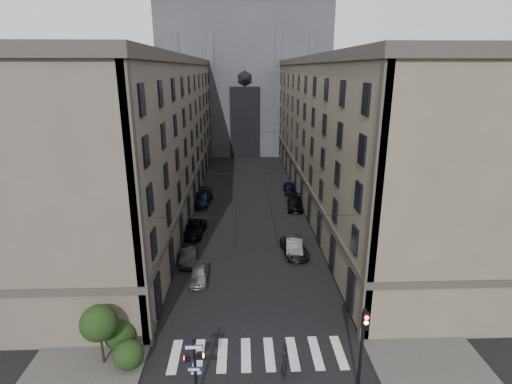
{
  "coord_description": "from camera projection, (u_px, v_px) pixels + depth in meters",
  "views": [
    {
      "loc": [
        -0.92,
        -16.18,
        17.46
      ],
      "look_at": [
        0.24,
        13.75,
        8.13
      ],
      "focal_mm": 28.0,
      "sensor_mm": 36.0,
      "label": 1
    }
  ],
  "objects": [
    {
      "name": "car_left_midfar",
      "position": [
        193.0,
        229.0,
        43.39
      ],
      "size": [
        2.76,
        5.19,
        1.39
      ],
      "primitive_type": "imported",
      "rotation": [
        0.0,
        0.0,
        -0.09
      ],
      "color": "black",
      "rests_on": "ground"
    },
    {
      "name": "building_right",
      "position": [
        349.0,
        132.0,
        52.73
      ],
      "size": [
        13.6,
        60.6,
        18.85
      ],
      "color": "brown",
      "rests_on": "ground"
    },
    {
      "name": "car_right_midnear",
      "position": [
        294.0,
        248.0,
        38.85
      ],
      "size": [
        2.59,
        4.98,
        1.34
      ],
      "primitive_type": "imported",
      "rotation": [
        0.0,
        0.0,
        0.08
      ],
      "color": "black",
      "rests_on": "ground"
    },
    {
      "name": "gothic_tower",
      "position": [
        244.0,
        66.0,
        86.89
      ],
      "size": [
        35.0,
        23.0,
        58.0
      ],
      "color": "#2D2D33",
      "rests_on": "ground"
    },
    {
      "name": "zebra_crossing",
      "position": [
        258.0,
        354.0,
        25.44
      ],
      "size": [
        11.0,
        3.2,
        0.01
      ],
      "primitive_type": "cube",
      "color": "beige",
      "rests_on": "ground"
    },
    {
      "name": "car_right_far",
      "position": [
        290.0,
        188.0,
        57.92
      ],
      "size": [
        1.9,
        4.45,
        1.5
      ],
      "primitive_type": "imported",
      "rotation": [
        0.0,
        0.0,
        -0.03
      ],
      "color": "black",
      "rests_on": "ground"
    },
    {
      "name": "shrub_cluster",
      "position": [
        117.0,
        334.0,
        24.58
      ],
      "size": [
        3.9,
        4.4,
        3.9
      ],
      "color": "black",
      "rests_on": "sidewalk_left"
    },
    {
      "name": "sidewalk_right",
      "position": [
        324.0,
        199.0,
        55.38
      ],
      "size": [
        7.0,
        80.0,
        0.15
      ],
      "primitive_type": "cube",
      "color": "#383533",
      "rests_on": "ground"
    },
    {
      "name": "pedestrian",
      "position": [
        285.0,
        364.0,
        23.31
      ],
      "size": [
        0.52,
        0.72,
        1.83
      ],
      "primitive_type": "imported",
      "rotation": [
        0.0,
        0.0,
        1.44
      ],
      "color": "black",
      "rests_on": "ground"
    },
    {
      "name": "car_right_midfar",
      "position": [
        295.0,
        203.0,
        51.58
      ],
      "size": [
        2.51,
        5.13,
        1.44
      ],
      "primitive_type": "imported",
      "rotation": [
        0.0,
        0.0,
        -0.1
      ],
      "color": "black",
      "rests_on": "ground"
    },
    {
      "name": "pedestrian_signal_left",
      "position": [
        195.0,
        365.0,
        21.28
      ],
      "size": [
        1.02,
        0.38,
        4.0
      ],
      "color": "black",
      "rests_on": "ground"
    },
    {
      "name": "sidewalk_left",
      "position": [
        171.0,
        201.0,
        54.6
      ],
      "size": [
        7.0,
        80.0,
        0.15
      ],
      "primitive_type": "cube",
      "color": "#383533",
      "rests_on": "ground"
    },
    {
      "name": "car_left_midnear",
      "position": [
        189.0,
        255.0,
        37.39
      ],
      "size": [
        1.54,
        4.21,
        1.38
      ],
      "primitive_type": "imported",
      "rotation": [
        0.0,
        0.0,
        0.02
      ],
      "color": "black",
      "rests_on": "ground"
    },
    {
      "name": "car_right_near",
      "position": [
        294.0,
        246.0,
        39.13
      ],
      "size": [
        1.98,
        4.62,
        1.48
      ],
      "primitive_type": "imported",
      "rotation": [
        0.0,
        0.0,
        -0.09
      ],
      "color": "slate",
      "rests_on": "ground"
    },
    {
      "name": "building_left",
      "position": [
        144.0,
        133.0,
        51.74
      ],
      "size": [
        13.6,
        60.6,
        18.85
      ],
      "color": "#534940",
      "rests_on": "ground"
    },
    {
      "name": "car_left_far",
      "position": [
        202.0,
        198.0,
        53.22
      ],
      "size": [
        2.86,
        5.85,
        1.64
      ],
      "primitive_type": "imported",
      "rotation": [
        0.0,
        0.0,
        -0.1
      ],
      "color": "black",
      "rests_on": "ground"
    },
    {
      "name": "tram_wires",
      "position": [
        248.0,
        149.0,
        52.51
      ],
      "size": [
        14.0,
        60.0,
        0.43
      ],
      "color": "black",
      "rests_on": "ground"
    },
    {
      "name": "traffic_light_right",
      "position": [
        363.0,
        340.0,
        21.73
      ],
      "size": [
        0.34,
        0.5,
        5.2
      ],
      "color": "black",
      "rests_on": "ground"
    },
    {
      "name": "car_left_near",
      "position": [
        199.0,
        274.0,
        34.08
      ],
      "size": [
        1.58,
        3.79,
        1.28
      ],
      "primitive_type": "imported",
      "rotation": [
        0.0,
        0.0,
        0.02
      ],
      "color": "slate",
      "rests_on": "ground"
    }
  ]
}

